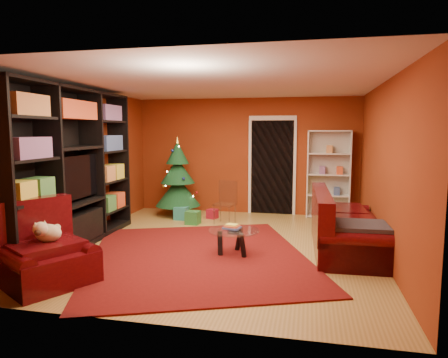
% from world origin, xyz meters
% --- Properties ---
extents(floor, '(5.00, 5.50, 0.05)m').
position_xyz_m(floor, '(0.00, 0.00, -0.03)').
color(floor, olive).
rests_on(floor, ground).
extents(ceiling, '(5.00, 5.50, 0.05)m').
position_xyz_m(ceiling, '(0.00, 0.00, 2.62)').
color(ceiling, silver).
rests_on(ceiling, wall_back).
extents(wall_back, '(5.00, 0.05, 2.60)m').
position_xyz_m(wall_back, '(0.00, 2.77, 1.30)').
color(wall_back, maroon).
rests_on(wall_back, ground).
extents(wall_left, '(0.05, 5.50, 2.60)m').
position_xyz_m(wall_left, '(-2.52, 0.00, 1.30)').
color(wall_left, maroon).
rests_on(wall_left, ground).
extents(wall_right, '(0.05, 5.50, 2.60)m').
position_xyz_m(wall_right, '(2.52, 0.00, 1.30)').
color(wall_right, maroon).
rests_on(wall_right, ground).
extents(doorway, '(1.06, 0.60, 2.16)m').
position_xyz_m(doorway, '(0.60, 2.73, 1.05)').
color(doorway, black).
rests_on(doorway, floor).
extents(rug, '(4.19, 4.49, 0.02)m').
position_xyz_m(rug, '(-0.17, -0.63, 0.01)').
color(rug, '#611110').
rests_on(rug, floor).
extents(media_unit, '(0.60, 3.32, 2.53)m').
position_xyz_m(media_unit, '(-2.27, -0.54, 1.27)').
color(media_unit, black).
rests_on(media_unit, floor).
extents(christmas_tree, '(1.12, 1.12, 1.77)m').
position_xyz_m(christmas_tree, '(-1.42, 2.15, 0.86)').
color(christmas_tree, '#0F3E1F').
rests_on(christmas_tree, floor).
extents(gift_box_teal, '(0.28, 0.28, 0.27)m').
position_xyz_m(gift_box_teal, '(-1.21, 1.73, 0.13)').
color(gift_box_teal, teal).
rests_on(gift_box_teal, floor).
extents(gift_box_green, '(0.28, 0.28, 0.26)m').
position_xyz_m(gift_box_green, '(-0.85, 1.38, 0.13)').
color(gift_box_green, '#247532').
rests_on(gift_box_green, floor).
extents(gift_box_red, '(0.25, 0.25, 0.20)m').
position_xyz_m(gift_box_red, '(-0.60, 1.97, 0.10)').
color(gift_box_red, maroon).
rests_on(gift_box_red, floor).
extents(white_bookshelf, '(0.90, 0.35, 1.93)m').
position_xyz_m(white_bookshelf, '(1.82, 2.57, 0.94)').
color(white_bookshelf, white).
rests_on(white_bookshelf, floor).
extents(armchair, '(1.44, 1.44, 0.82)m').
position_xyz_m(armchair, '(-1.69, -2.03, 0.41)').
color(armchair, '#3B060A').
rests_on(armchair, rug).
extents(dog, '(0.46, 0.50, 0.27)m').
position_xyz_m(dog, '(-1.71, -1.96, 0.61)').
color(dog, beige).
rests_on(dog, armchair).
extents(sofa, '(1.06, 2.24, 0.95)m').
position_xyz_m(sofa, '(2.02, 0.15, 0.48)').
color(sofa, '#3B060A').
rests_on(sofa, rug).
extents(coffee_table, '(0.90, 0.90, 0.48)m').
position_xyz_m(coffee_table, '(0.34, -0.45, 0.20)').
color(coffee_table, gray).
rests_on(coffee_table, rug).
extents(acrylic_chair, '(0.47, 0.50, 0.78)m').
position_xyz_m(acrylic_chair, '(-0.24, 1.57, 0.39)').
color(acrylic_chair, '#66605B').
rests_on(acrylic_chair, rug).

